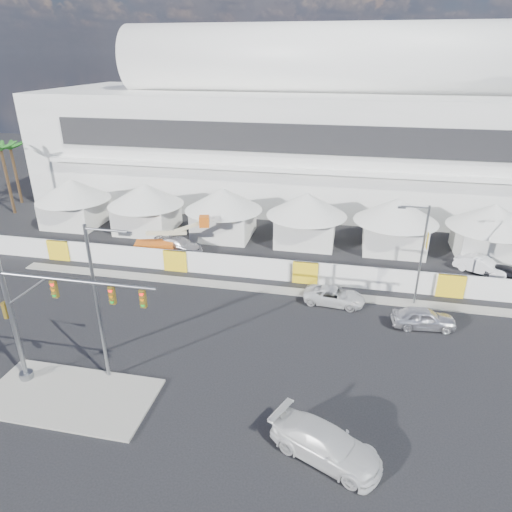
% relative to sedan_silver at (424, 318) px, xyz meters
% --- Properties ---
extents(ground, '(160.00, 160.00, 0.00)m').
position_rel_sedan_silver_xyz_m(ground, '(-15.29, -9.16, -0.78)').
color(ground, black).
rests_on(ground, ground).
extents(median_island, '(10.00, 5.00, 0.15)m').
position_rel_sedan_silver_xyz_m(median_island, '(-21.29, -12.16, -0.70)').
color(median_island, gray).
rests_on(median_island, ground).
extents(far_curb, '(80.00, 1.20, 0.12)m').
position_rel_sedan_silver_xyz_m(far_curb, '(4.71, 3.34, -0.72)').
color(far_curb, gray).
rests_on(far_curb, ground).
extents(stadium, '(80.00, 24.80, 21.98)m').
position_rel_sedan_silver_xyz_m(stadium, '(-6.58, 32.35, 8.67)').
color(stadium, silver).
rests_on(stadium, ground).
extents(tent_row, '(53.40, 8.40, 5.40)m').
position_rel_sedan_silver_xyz_m(tent_row, '(-14.79, 14.84, 2.37)').
color(tent_row, silver).
rests_on(tent_row, ground).
extents(hoarding_fence, '(70.00, 0.25, 2.00)m').
position_rel_sedan_silver_xyz_m(hoarding_fence, '(-9.29, 5.34, 0.22)').
color(hoarding_fence, white).
rests_on(hoarding_fence, ground).
extents(palm_cluster, '(10.60, 10.60, 8.55)m').
position_rel_sedan_silver_xyz_m(palm_cluster, '(-48.75, 20.35, 6.11)').
color(palm_cluster, '#47331E').
rests_on(palm_cluster, ground).
extents(sedan_silver, '(2.26, 4.71, 1.55)m').
position_rel_sedan_silver_xyz_m(sedan_silver, '(0.00, 0.00, 0.00)').
color(sedan_silver, silver).
rests_on(sedan_silver, ground).
extents(pickup_curb, '(2.65, 5.02, 1.35)m').
position_rel_sedan_silver_xyz_m(pickup_curb, '(-6.61, 2.18, -0.10)').
color(pickup_curb, silver).
rests_on(pickup_curb, ground).
extents(pickup_near, '(4.47, 6.21, 1.67)m').
position_rel_sedan_silver_xyz_m(pickup_near, '(-6.25, -13.38, 0.06)').
color(pickup_near, silver).
rests_on(pickup_near, ground).
extents(lot_car_a, '(3.76, 4.80, 1.52)m').
position_rel_sedan_silver_xyz_m(lot_car_a, '(6.30, 10.57, -0.01)').
color(lot_car_a, white).
rests_on(lot_car_a, ground).
extents(lot_car_b, '(2.48, 4.02, 1.28)m').
position_rel_sedan_silver_xyz_m(lot_car_b, '(8.28, 9.68, -0.14)').
color(lot_car_b, black).
rests_on(lot_car_b, ground).
extents(lot_car_c, '(3.05, 5.26, 1.43)m').
position_rel_sedan_silver_xyz_m(lot_car_c, '(-22.60, 9.71, -0.06)').
color(lot_car_c, silver).
rests_on(lot_car_c, ground).
extents(traffic_mast, '(9.65, 0.80, 8.28)m').
position_rel_sedan_silver_xyz_m(traffic_mast, '(-22.91, -11.24, 3.88)').
color(traffic_mast, slate).
rests_on(traffic_mast, median_island).
extents(streetlight_median, '(2.77, 0.28, 10.01)m').
position_rel_sedan_silver_xyz_m(streetlight_median, '(-19.66, -9.96, 5.12)').
color(streetlight_median, slate).
rests_on(streetlight_median, median_island).
extents(streetlight_curb, '(2.47, 0.56, 8.34)m').
position_rel_sedan_silver_xyz_m(streetlight_curb, '(-0.45, 3.34, 4.07)').
color(streetlight_curb, slate).
rests_on(streetlight_curb, ground).
extents(boom_lift, '(7.75, 2.60, 3.83)m').
position_rel_sedan_silver_xyz_m(boom_lift, '(-24.15, 8.77, 0.25)').
color(boom_lift, '#D25A13').
rests_on(boom_lift, ground).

